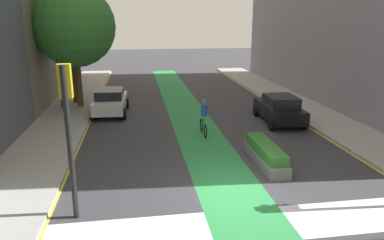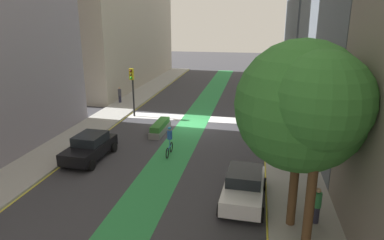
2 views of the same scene
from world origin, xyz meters
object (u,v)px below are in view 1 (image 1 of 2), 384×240
traffic_signal_near_left (67,114)px  pedestrian_sidewalk_left_a (63,95)px  cyclist_in_lane (204,116)px  median_planter (265,154)px  street_tree_near (74,26)px  car_black_right_far (279,109)px  car_white_left_far (110,101)px  street_tree_far (69,19)px

traffic_signal_near_left → pedestrian_sidewalk_left_a: size_ratio=2.82×
traffic_signal_near_left → cyclist_in_lane: 9.07m
pedestrian_sidewalk_left_a → median_planter: pedestrian_sidewalk_left_a is taller
pedestrian_sidewalk_left_a → street_tree_near: (1.05, 0.28, 4.29)m
car_black_right_far → street_tree_near: bearing=156.1°
traffic_signal_near_left → car_white_left_far: (0.28, 12.14, -2.38)m
car_black_right_far → pedestrian_sidewalk_left_a: 13.59m
car_white_left_far → cyclist_in_lane: bearing=-45.7°
car_white_left_far → pedestrian_sidewalk_left_a: size_ratio=2.65×
car_black_right_far → pedestrian_sidewalk_left_a: size_ratio=2.65×
car_black_right_far → median_planter: car_black_right_far is taller
street_tree_near → pedestrian_sidewalk_left_a: bearing=-164.9°
street_tree_far → traffic_signal_near_left: bearing=-81.6°
traffic_signal_near_left → car_black_right_far: size_ratio=1.07×
traffic_signal_near_left → cyclist_in_lane: traffic_signal_near_left is taller
car_white_left_far → cyclist_in_lane: size_ratio=2.30×
pedestrian_sidewalk_left_a → median_planter: (9.81, -10.58, -0.56)m
car_black_right_far → street_tree_far: (-12.12, 6.40, 4.91)m
traffic_signal_near_left → street_tree_near: (-1.76, 13.84, 2.08)m
traffic_signal_near_left → car_black_right_far: traffic_signal_near_left is taller
street_tree_far → car_black_right_far: bearing=-27.8°
street_tree_near → car_white_left_far: bearing=-39.9°
car_white_left_far → pedestrian_sidewalk_left_a: bearing=155.3°
street_tree_near → median_planter: bearing=-51.1°
street_tree_near → street_tree_far: size_ratio=1.04×
cyclist_in_lane → street_tree_far: bearing=132.9°
traffic_signal_near_left → street_tree_near: street_tree_near is taller
pedestrian_sidewalk_left_a → street_tree_far: (0.57, 1.53, 4.75)m
car_white_left_far → median_planter: size_ratio=1.25×
car_white_left_far → car_black_right_far: 10.20m
car_black_right_far → street_tree_near: (-11.65, 5.15, 4.46)m
street_tree_far → car_white_left_far: bearing=-49.5°
traffic_signal_near_left → car_white_left_far: size_ratio=1.06×
car_white_left_far → pedestrian_sidewalk_left_a: pedestrian_sidewalk_left_a is taller
pedestrian_sidewalk_left_a → median_planter: size_ratio=0.47×
car_white_left_far → street_tree_far: 6.26m
car_white_left_far → median_planter: bearing=-53.7°
street_tree_near → street_tree_far: (-0.48, 1.25, 0.46)m
cyclist_in_lane → street_tree_far: size_ratio=0.25×
street_tree_near → median_planter: size_ratio=2.25×
traffic_signal_near_left → pedestrian_sidewalk_left_a: 14.02m
pedestrian_sidewalk_left_a → car_black_right_far: bearing=-21.0°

